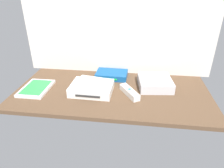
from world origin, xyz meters
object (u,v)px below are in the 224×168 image
object	(u,v)px
game_console	(92,88)
network_router	(112,75)
remote_classic_pad	(92,81)
mini_computer	(155,83)
remote_wand	(129,92)
game_case	(36,88)

from	to	relation	value
game_console	network_router	distance (cm)	20.30
network_router	remote_classic_pad	bearing A→B (deg)	-112.69
mini_computer	network_router	world-z (taller)	mini_computer
remote_wand	game_console	bearing A→B (deg)	146.89
game_console	remote_classic_pad	distance (cm)	3.43
game_console	network_router	size ratio (longest dim) A/B	1.16
network_router	remote_wand	xyz separation A→B (cm)	(11.47, -19.10, -0.19)
game_case	network_router	xyz separation A→B (cm)	(37.37, 19.96, 0.94)
remote_wand	mini_computer	bearing A→B (deg)	5.10
game_console	mini_computer	bearing A→B (deg)	17.69
mini_computer	remote_classic_pad	world-z (taller)	remote_classic_pad
game_case	remote_wand	distance (cm)	48.86
game_case	remote_wand	world-z (taller)	remote_wand
game_case	game_console	bearing A→B (deg)	2.17
remote_wand	network_router	bearing A→B (deg)	88.99
mini_computer	remote_wand	bearing A→B (deg)	-142.89
network_router	game_console	bearing A→B (deg)	-110.95
mini_computer	game_case	distance (cm)	62.81
network_router	remote_classic_pad	distance (cm)	19.61
game_case	remote_classic_pad	xyz separation A→B (cm)	(29.41, 2.43, 4.65)
network_router	remote_classic_pad	world-z (taller)	remote_classic_pad
game_console	remote_classic_pad	xyz separation A→B (cm)	(-0.13, 1.20, 3.21)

